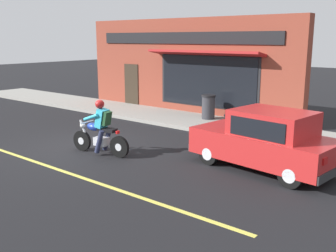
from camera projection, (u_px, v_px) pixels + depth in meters
The scene contains 6 objects.
ground_plane at pixel (82, 147), 12.35m from camera, with size 80.00×80.00×0.00m, color black.
sidewalk_curb at pixel (128, 111), 18.07m from camera, with size 2.60×22.00×0.14m, color gray.
storefront_building at pixel (185, 66), 17.51m from camera, with size 1.25×11.12×4.20m.
motorcycle_with_rider at pixel (100, 132), 11.44m from camera, with size 0.66×2.01×1.62m.
car_hatchback at pixel (266, 141), 10.07m from camera, with size 2.06×3.94×1.57m.
trash_bin at pixel (208, 107), 15.86m from camera, with size 0.56×0.56×0.98m.
Camera 1 is at (-7.55, -9.60, 3.33)m, focal length 42.00 mm.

